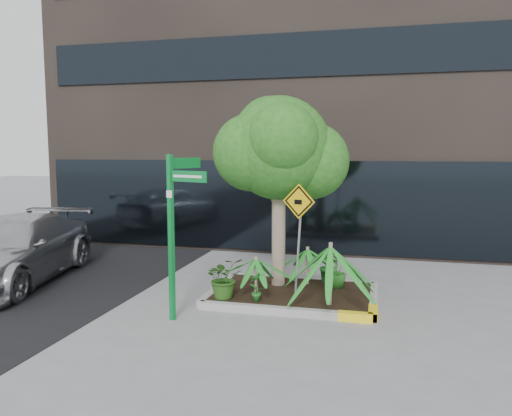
% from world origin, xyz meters
% --- Properties ---
extents(ground, '(80.00, 80.00, 0.00)m').
position_xyz_m(ground, '(0.00, 0.00, 0.00)').
color(ground, gray).
rests_on(ground, ground).
extents(asphalt_road, '(7.00, 80.00, 0.01)m').
position_xyz_m(asphalt_road, '(-6.50, 0.00, 0.01)').
color(asphalt_road, black).
rests_on(asphalt_road, ground).
extents(building, '(18.00, 8.00, 15.00)m').
position_xyz_m(building, '(0.50, 8.50, 7.50)').
color(building, '#2D2621').
rests_on(building, ground).
extents(planter, '(3.35, 2.36, 0.15)m').
position_xyz_m(planter, '(0.23, 0.27, 0.10)').
color(planter, '#9E9E99').
rests_on(planter, ground).
extents(tree, '(2.77, 2.46, 4.16)m').
position_xyz_m(tree, '(-0.20, 0.74, 3.04)').
color(tree, tan).
rests_on(tree, ground).
extents(palm_front, '(1.32, 1.32, 1.46)m').
position_xyz_m(palm_front, '(1.01, -0.41, 1.24)').
color(palm_front, tan).
rests_on(palm_front, ground).
extents(palm_left, '(0.85, 0.85, 0.95)m').
position_xyz_m(palm_left, '(-0.48, -0.08, 0.86)').
color(palm_left, tan).
rests_on(palm_left, ground).
extents(palm_back, '(0.90, 0.90, 1.00)m').
position_xyz_m(palm_back, '(0.39, 0.93, 0.90)').
color(palm_back, tan).
rests_on(palm_back, ground).
extents(parked_car, '(3.00, 5.40, 1.48)m').
position_xyz_m(parked_car, '(-6.20, 0.04, 0.74)').
color(parked_car, '#B9B9BE').
rests_on(parked_car, ground).
extents(shrub_a, '(1.01, 1.01, 0.81)m').
position_xyz_m(shrub_a, '(-1.01, -0.50, 0.55)').
color(shrub_a, '#245016').
rests_on(shrub_a, planter).
extents(shrub_b, '(0.51, 0.51, 0.73)m').
position_xyz_m(shrub_b, '(1.02, 0.78, 0.52)').
color(shrub_b, '#276D20').
rests_on(shrub_b, planter).
extents(shrub_c, '(0.43, 0.43, 0.58)m').
position_xyz_m(shrub_c, '(-0.35, -0.55, 0.44)').
color(shrub_c, '#206822').
rests_on(shrub_c, planter).
extents(shrub_d, '(0.55, 0.55, 0.71)m').
position_xyz_m(shrub_d, '(0.81, 1.15, 0.51)').
color(shrub_d, '#1B601D').
rests_on(shrub_d, planter).
extents(street_sign_post, '(0.82, 1.04, 2.93)m').
position_xyz_m(street_sign_post, '(-1.59, -1.47, 1.81)').
color(street_sign_post, '#0B7B30').
rests_on(street_sign_post, ground).
extents(cattle_sign, '(0.66, 0.30, 2.21)m').
position_xyz_m(cattle_sign, '(0.35, -0.03, 1.64)').
color(cattle_sign, slate).
rests_on(cattle_sign, ground).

